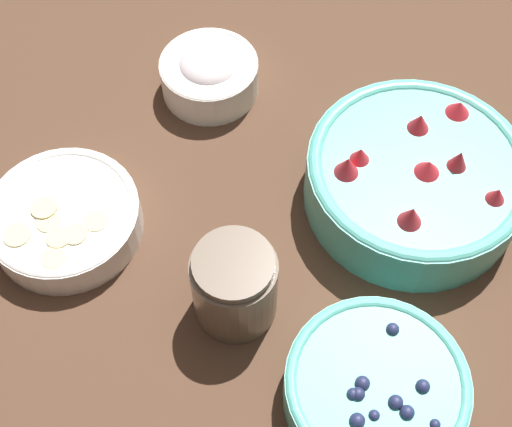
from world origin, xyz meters
The scene contains 6 objects.
ground_plane centered at (0.00, 0.00, 0.00)m, with size 4.00×4.00×0.00m, color #4C3323.
bowl_strawberries centered at (0.07, 0.16, 0.04)m, with size 0.25×0.25×0.09m.
bowl_blueberries centered at (0.16, -0.07, 0.03)m, with size 0.18×0.18×0.06m.
bowl_bananas centered at (-0.22, -0.11, 0.03)m, with size 0.17×0.17×0.04m.
bowl_cream centered at (-0.22, 0.15, 0.03)m, with size 0.12×0.12×0.06m.
jar_chocolate centered at (-0.01, -0.07, 0.05)m, with size 0.09×0.09×0.10m.
Camera 1 is at (0.20, -0.31, 0.70)m, focal length 50.00 mm.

